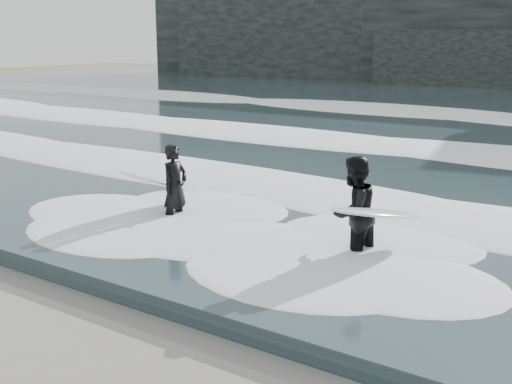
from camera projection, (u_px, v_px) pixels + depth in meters
foam_near at (325, 192)px, 13.62m from camera, size 60.00×3.20×0.20m
foam_mid at (436, 145)px, 19.22m from camera, size 60.00×4.00×0.24m
foam_far at (510, 115)px, 26.43m from camera, size 60.00×4.80×0.30m
surfer_left at (171, 187)px, 12.19m from camera, size 0.95×2.04×1.66m
surfer_right at (356, 213)px, 10.07m from camera, size 1.39×2.23×1.82m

